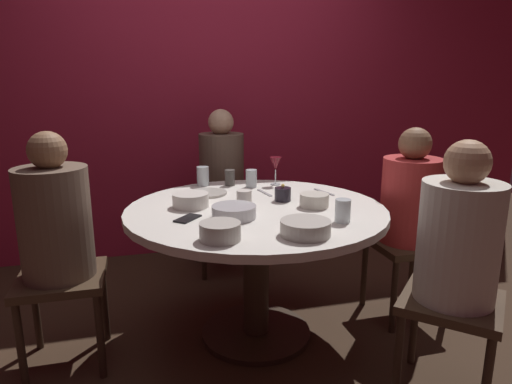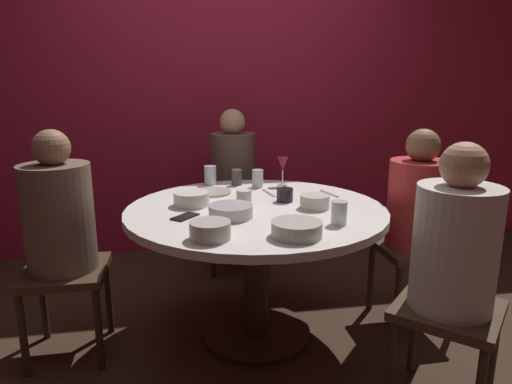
% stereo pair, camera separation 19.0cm
% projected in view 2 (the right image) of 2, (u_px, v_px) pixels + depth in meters
% --- Properties ---
extents(ground_plane, '(8.00, 8.00, 0.00)m').
position_uv_depth(ground_plane, '(256.00, 334.00, 2.52)').
color(ground_plane, '#382619').
extents(back_wall, '(6.00, 0.10, 2.60)m').
position_uv_depth(back_wall, '(224.00, 91.00, 3.61)').
color(back_wall, maroon).
rests_on(back_wall, ground).
extents(dining_table, '(1.35, 1.35, 0.74)m').
position_uv_depth(dining_table, '(256.00, 234.00, 2.38)').
color(dining_table, silver).
rests_on(dining_table, ground).
extents(seated_diner_left, '(0.40, 0.40, 1.16)m').
position_uv_depth(seated_diner_left, '(59.00, 221.00, 2.18)').
color(seated_diner_left, '#3F2D1E').
rests_on(seated_diner_left, ground).
extents(seated_diner_back, '(0.40, 0.40, 1.19)m').
position_uv_depth(seated_diner_back, '(233.00, 173.00, 3.27)').
color(seated_diner_back, '#3F2D1E').
rests_on(seated_diner_back, ground).
extents(seated_diner_right, '(0.40, 0.40, 1.13)m').
position_uv_depth(seated_diner_right, '(418.00, 206.00, 2.50)').
color(seated_diner_right, '#3F2D1E').
rests_on(seated_diner_right, ground).
extents(seated_diner_front_right, '(0.57, 0.57, 1.15)m').
position_uv_depth(seated_diner_front_right, '(455.00, 251.00, 1.81)').
color(seated_diner_front_right, '#3F2D1E').
rests_on(seated_diner_front_right, ground).
extents(candle_holder, '(0.09, 0.09, 0.09)m').
position_uv_depth(candle_holder, '(285.00, 195.00, 2.44)').
color(candle_holder, black).
rests_on(candle_holder, dining_table).
extents(wine_glass, '(0.08, 0.08, 0.18)m').
position_uv_depth(wine_glass, '(283.00, 165.00, 2.81)').
color(wine_glass, silver).
rests_on(wine_glass, dining_table).
extents(dinner_plate, '(0.23, 0.23, 0.01)m').
position_uv_depth(dinner_plate, '(212.00, 192.00, 2.63)').
color(dinner_plate, '#B2ADA3').
rests_on(dinner_plate, dining_table).
extents(cell_phone, '(0.14, 0.15, 0.01)m').
position_uv_depth(cell_phone, '(185.00, 217.00, 2.16)').
color(cell_phone, black).
rests_on(cell_phone, dining_table).
extents(bowl_serving_large, '(0.21, 0.21, 0.06)m').
position_uv_depth(bowl_serving_large, '(231.00, 211.00, 2.16)').
color(bowl_serving_large, '#B7B7BC').
rests_on(bowl_serving_large, dining_table).
extents(bowl_salad_center, '(0.19, 0.19, 0.07)m').
position_uv_depth(bowl_salad_center, '(192.00, 199.00, 2.36)').
color(bowl_salad_center, silver).
rests_on(bowl_salad_center, dining_table).
extents(bowl_small_white, '(0.15, 0.15, 0.07)m').
position_uv_depth(bowl_small_white, '(315.00, 202.00, 2.31)').
color(bowl_small_white, beige).
rests_on(bowl_small_white, dining_table).
extents(bowl_sauce_side, '(0.21, 0.21, 0.07)m').
position_uv_depth(bowl_sauce_side, '(297.00, 229.00, 1.89)').
color(bowl_sauce_side, '#B2ADA3').
rests_on(bowl_sauce_side, dining_table).
extents(bowl_rice_portion, '(0.17, 0.17, 0.07)m').
position_uv_depth(bowl_rice_portion, '(210.00, 230.00, 1.86)').
color(bowl_rice_portion, '#B2ADA3').
rests_on(bowl_rice_portion, dining_table).
extents(cup_near_candle, '(0.08, 0.08, 0.09)m').
position_uv_depth(cup_near_candle, '(244.00, 199.00, 2.32)').
color(cup_near_candle, silver).
rests_on(cup_near_candle, dining_table).
extents(cup_by_left_diner, '(0.07, 0.07, 0.11)m').
position_uv_depth(cup_by_left_diner, '(339.00, 213.00, 2.04)').
color(cup_by_left_diner, silver).
rests_on(cup_by_left_diner, dining_table).
extents(cup_by_right_diner, '(0.06, 0.06, 0.10)m').
position_uv_depth(cup_by_right_diner, '(237.00, 177.00, 2.83)').
color(cup_by_right_diner, '#4C4742').
rests_on(cup_by_right_diner, dining_table).
extents(cup_center_front, '(0.07, 0.07, 0.11)m').
position_uv_depth(cup_center_front, '(258.00, 178.00, 2.77)').
color(cup_center_front, silver).
rests_on(cup_center_front, dining_table).
extents(cup_far_edge, '(0.08, 0.08, 0.12)m').
position_uv_depth(cup_far_edge, '(210.00, 175.00, 2.84)').
color(cup_far_edge, silver).
rests_on(cup_far_edge, dining_table).
extents(fork_near_plate, '(0.05, 0.18, 0.01)m').
position_uv_depth(fork_near_plate, '(269.00, 193.00, 2.63)').
color(fork_near_plate, '#B7B7BC').
rests_on(fork_near_plate, dining_table).
extents(knife_near_plate, '(0.06, 0.18, 0.01)m').
position_uv_depth(knife_near_plate, '(329.00, 193.00, 2.61)').
color(knife_near_plate, '#B7B7BC').
rests_on(knife_near_plate, dining_table).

